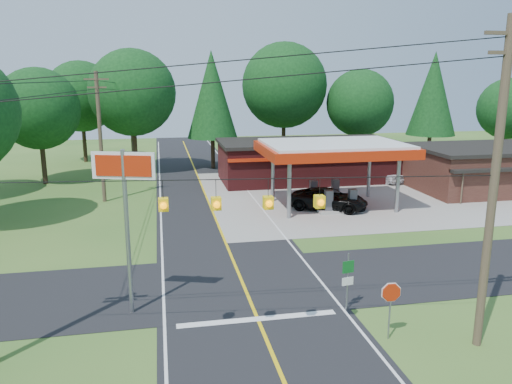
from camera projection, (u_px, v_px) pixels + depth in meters
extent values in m
plane|color=#325E21|center=(243.00, 284.00, 23.54)|extent=(120.00, 120.00, 0.00)
cube|color=black|center=(243.00, 284.00, 23.54)|extent=(8.00, 120.00, 0.02)
cube|color=black|center=(243.00, 284.00, 23.54)|extent=(70.00, 7.00, 0.02)
cube|color=yellow|center=(243.00, 284.00, 23.54)|extent=(0.15, 110.00, 0.00)
cylinder|color=gray|center=(289.00, 189.00, 34.05)|extent=(0.28, 0.28, 4.20)
cylinder|color=gray|center=(273.00, 175.00, 38.83)|extent=(0.28, 0.28, 4.20)
cylinder|color=gray|center=(398.00, 184.00, 35.54)|extent=(0.28, 0.28, 4.20)
cylinder|color=gray|center=(369.00, 171.00, 40.32)|extent=(0.28, 0.28, 4.20)
cube|color=#B52309|center=(334.00, 149.00, 36.68)|extent=(10.60, 7.40, 0.70)
cube|color=white|center=(334.00, 144.00, 36.59)|extent=(10.00, 7.00, 0.25)
cube|color=#9E9B93|center=(340.00, 211.00, 35.91)|extent=(3.20, 0.90, 0.22)
cube|color=#3F3F44|center=(329.00, 201.00, 35.55)|extent=(0.55, 0.45, 1.50)
cube|color=#3F3F44|center=(352.00, 199.00, 35.89)|extent=(0.55, 0.45, 1.50)
cube|color=#9E9B93|center=(324.00, 199.00, 39.35)|extent=(3.20, 0.90, 0.22)
cube|color=#3F3F44|center=(313.00, 190.00, 39.00)|extent=(0.55, 0.45, 1.50)
cube|color=#3F3F44|center=(335.00, 189.00, 39.33)|extent=(0.55, 0.45, 1.50)
cube|color=#501718|center=(307.00, 162.00, 47.01)|extent=(16.00, 7.00, 3.50)
cube|color=black|center=(307.00, 142.00, 46.59)|extent=(16.40, 7.40, 0.30)
cube|color=#B52309|center=(319.00, 158.00, 43.36)|extent=(16.00, 0.50, 0.25)
cylinder|color=#473828|center=(493.00, 191.00, 16.96)|extent=(0.30, 0.30, 11.50)
cube|color=#473828|center=(511.00, 33.00, 15.80)|extent=(1.80, 0.12, 0.12)
cube|color=#473828|center=(508.00, 53.00, 15.94)|extent=(1.40, 0.12, 0.12)
cylinder|color=#473828|center=(100.00, 138.00, 38.14)|extent=(0.30, 0.30, 10.00)
cube|color=#473828|center=(96.00, 79.00, 37.15)|extent=(1.80, 0.12, 0.12)
cube|color=#473828|center=(97.00, 87.00, 37.29)|extent=(1.40, 0.12, 0.12)
cylinder|color=#473828|center=(131.00, 122.00, 54.74)|extent=(0.30, 0.30, 9.50)
cube|color=yellow|center=(163.00, 204.00, 16.19)|extent=(0.32, 0.32, 0.42)
cube|color=yellow|center=(216.00, 203.00, 16.32)|extent=(0.32, 0.32, 0.42)
cube|color=yellow|center=(268.00, 202.00, 16.45)|extent=(0.32, 0.32, 0.42)
cube|color=yellow|center=(319.00, 202.00, 16.57)|extent=(0.32, 0.32, 0.42)
cylinder|color=#332316|center=(44.00, 162.00, 45.35)|extent=(0.44, 0.44, 3.96)
sphere|color=#0E3313|center=(38.00, 109.00, 44.26)|extent=(7.26, 7.26, 7.26)
cylinder|color=#332316|center=(135.00, 150.00, 50.59)|extent=(0.44, 0.44, 4.68)
sphere|color=#0E3313|center=(132.00, 93.00, 49.31)|extent=(8.58, 8.58, 8.58)
cylinder|color=#332316|center=(213.00, 148.00, 53.08)|extent=(0.44, 0.44, 4.32)
cone|color=#0E3313|center=(212.00, 94.00, 51.81)|extent=(5.28, 5.28, 9.00)
cylinder|color=#332316|center=(283.00, 142.00, 55.45)|extent=(0.44, 0.44, 5.04)
sphere|color=#0E3313|center=(284.00, 85.00, 54.07)|extent=(9.24, 9.24, 9.24)
cylinder|color=#332316|center=(358.00, 147.00, 55.15)|extent=(0.44, 0.44, 3.96)
sphere|color=#0E3313|center=(360.00, 103.00, 54.07)|extent=(7.26, 7.26, 7.26)
cylinder|color=#332316|center=(429.00, 145.00, 55.65)|extent=(0.44, 0.44, 4.32)
cone|color=#0E3313|center=(433.00, 94.00, 54.38)|extent=(5.28, 5.28, 9.00)
cylinder|color=#332316|center=(504.00, 149.00, 55.31)|extent=(0.44, 0.44, 3.60)
sphere|color=#0E3313|center=(509.00, 109.00, 54.32)|extent=(6.60, 6.60, 6.60)
cylinder|color=#332316|center=(85.00, 143.00, 57.16)|extent=(0.44, 0.44, 4.32)
sphere|color=#0E3313|center=(81.00, 96.00, 55.97)|extent=(7.92, 7.92, 7.92)
imported|color=black|center=(329.00, 199.00, 36.66)|extent=(7.60, 7.60, 1.56)
imported|color=white|center=(385.00, 173.00, 46.63)|extent=(5.27, 5.27, 1.52)
cylinder|color=gray|center=(127.00, 234.00, 19.93)|extent=(0.18, 0.18, 6.83)
cube|color=white|center=(123.00, 166.00, 19.31)|extent=(2.44, 0.83, 1.07)
cube|color=#B52309|center=(123.00, 166.00, 19.26)|extent=(2.15, 0.72, 0.83)
cylinder|color=gray|center=(390.00, 312.00, 18.40)|extent=(0.07, 0.07, 2.16)
cylinder|color=gray|center=(347.00, 282.00, 20.62)|extent=(0.06, 0.06, 2.53)
cube|color=#0C591E|center=(348.00, 267.00, 20.43)|extent=(0.52, 0.11, 0.52)
cube|color=white|center=(348.00, 281.00, 20.57)|extent=(0.52, 0.11, 0.34)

